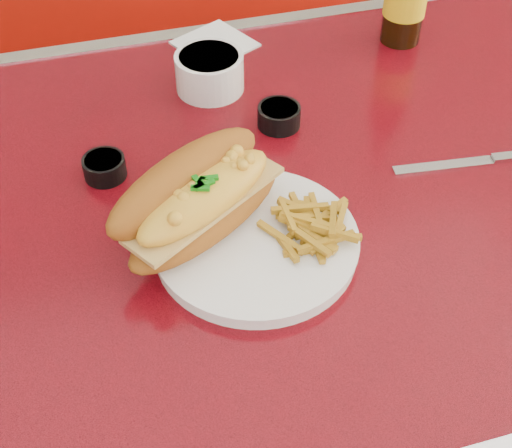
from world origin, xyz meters
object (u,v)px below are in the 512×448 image
object	(u,v)px
mac_hoagie	(198,197)
knife	(485,160)
fork	(286,207)
gravy_ramekin	(210,71)
sauce_cup_right	(279,115)
booth_bench_far	(167,122)
dinner_plate	(256,243)
sauce_cup_left	(104,166)
diner_table	(254,276)

from	to	relation	value
mac_hoagie	knife	world-z (taller)	mac_hoagie
fork	knife	xyz separation A→B (m)	(0.28, 0.03, -0.01)
gravy_ramekin	sauce_cup_right	size ratio (longest dim) A/B	1.77
booth_bench_far	gravy_ramekin	bearing A→B (deg)	-90.06
sauce_cup_right	knife	xyz separation A→B (m)	(0.24, -0.15, -0.01)
fork	sauce_cup_right	xyz separation A→B (m)	(0.05, 0.18, -0.00)
dinner_plate	sauce_cup_left	world-z (taller)	sauce_cup_left
fork	mac_hoagie	bearing A→B (deg)	72.47
booth_bench_far	mac_hoagie	distance (m)	1.02
sauce_cup_right	knife	bearing A→B (deg)	-32.18
dinner_plate	sauce_cup_left	bearing A→B (deg)	130.75
knife	fork	bearing A→B (deg)	-168.18
mac_hoagie	diner_table	bearing A→B (deg)	0.60
gravy_ramekin	sauce_cup_right	bearing A→B (deg)	-57.61
diner_table	fork	world-z (taller)	fork
knife	sauce_cup_right	bearing A→B (deg)	154.11
dinner_plate	diner_table	bearing A→B (deg)	75.68
booth_bench_far	mac_hoagie	size ratio (longest dim) A/B	4.79
diner_table	knife	world-z (taller)	knife
sauce_cup_right	mac_hoagie	bearing A→B (deg)	-130.58
fork	gravy_ramekin	xyz separation A→B (m)	(-0.03, 0.29, 0.01)
fork	sauce_cup_right	bearing A→B (deg)	-31.46
booth_bench_far	fork	bearing A→B (deg)	-88.32
booth_bench_far	sauce_cup_right	world-z (taller)	booth_bench_far
sauce_cup_left	mac_hoagie	bearing A→B (deg)	-55.04
diner_table	gravy_ramekin	size ratio (longest dim) A/B	11.38
booth_bench_far	gravy_ramekin	size ratio (longest dim) A/B	11.10
sauce_cup_left	booth_bench_far	bearing A→B (deg)	76.45
dinner_plate	gravy_ramekin	world-z (taller)	gravy_ramekin
dinner_plate	gravy_ramekin	xyz separation A→B (m)	(0.02, 0.33, 0.02)
sauce_cup_left	sauce_cup_right	world-z (taller)	sauce_cup_right
fork	dinner_plate	bearing A→B (deg)	111.70
booth_bench_far	knife	world-z (taller)	booth_bench_far
booth_bench_far	sauce_cup_left	xyz separation A→B (m)	(-0.18, -0.73, 0.50)
gravy_ramekin	sauce_cup_left	bearing A→B (deg)	-138.73
diner_table	booth_bench_far	distance (m)	0.87
mac_hoagie	sauce_cup_right	xyz separation A→B (m)	(0.15, 0.18, -0.04)
sauce_cup_right	sauce_cup_left	bearing A→B (deg)	-170.63
booth_bench_far	dinner_plate	distance (m)	1.03
dinner_plate	sauce_cup_right	distance (m)	0.24
gravy_ramekin	sauce_cup_right	xyz separation A→B (m)	(0.07, -0.11, -0.01)
gravy_ramekin	diner_table	bearing A→B (deg)	-89.85
diner_table	fork	distance (m)	0.19
diner_table	sauce_cup_right	distance (m)	0.23
diner_table	knife	bearing A→B (deg)	-4.71
booth_bench_far	sauce_cup_right	size ratio (longest dim) A/B	19.64
sauce_cup_left	sauce_cup_right	bearing A→B (deg)	9.37
sauce_cup_left	sauce_cup_right	size ratio (longest dim) A/B	0.96
fork	sauce_cup_right	size ratio (longest dim) A/B	2.37
diner_table	gravy_ramekin	bearing A→B (deg)	90.15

